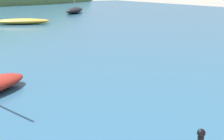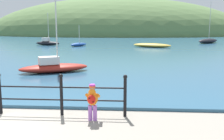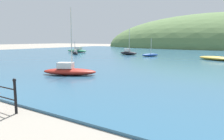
{
  "view_description": "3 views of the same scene",
  "coord_description": "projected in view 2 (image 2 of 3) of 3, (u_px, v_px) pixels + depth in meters",
  "views": [
    {
      "loc": [
        -1.1,
        -1.19,
        3.12
      ],
      "look_at": [
        3.51,
        6.07,
        0.83
      ],
      "focal_mm": 50.0,
      "sensor_mm": 36.0,
      "label": 1
    },
    {
      "loc": [
        4.01,
        -5.64,
        2.54
      ],
      "look_at": [
        3.34,
        4.48,
        0.83
      ],
      "focal_mm": 42.0,
      "sensor_mm": 36.0,
      "label": 2
    },
    {
      "loc": [
        10.53,
        -2.59,
        2.47
      ],
      "look_at": [
        4.51,
        6.4,
        0.96
      ],
      "focal_mm": 35.0,
      "sensor_mm": 36.0,
      "label": 3
    }
  ],
  "objects": [
    {
      "name": "child_in_coat",
      "position": [
        92.0,
        99.0,
        7.02
      ],
      "size": [
        0.38,
        0.53,
        1.0
      ],
      "color": "#AD66C6",
      "rests_on": "ground"
    },
    {
      "name": "boat_far_left",
      "position": [
        47.0,
        43.0,
        33.58
      ],
      "size": [
        3.39,
        1.54,
        4.1
      ],
      "color": "black",
      "rests_on": "water"
    },
    {
      "name": "boat_green_fishing",
      "position": [
        54.0,
        67.0,
        13.98
      ],
      "size": [
        3.85,
        2.76,
        4.46
      ],
      "color": "maroon",
      "rests_on": "water"
    },
    {
      "name": "boat_nearest_quay",
      "position": [
        152.0,
        45.0,
        30.45
      ],
      "size": [
        4.82,
        3.37,
        0.46
      ],
      "color": "gold",
      "rests_on": "water"
    },
    {
      "name": "iron_railing",
      "position": [
        0.0,
        92.0,
        7.58
      ],
      "size": [
        7.39,
        0.12,
        1.21
      ],
      "color": "black",
      "rests_on": "ground"
    },
    {
      "name": "boat_blue_hull",
      "position": [
        208.0,
        41.0,
        37.64
      ],
      "size": [
        4.26,
        4.45,
        5.91
      ],
      "color": "black",
      "rests_on": "water"
    },
    {
      "name": "far_hillside",
      "position": [
        116.0,
        35.0,
        74.96
      ],
      "size": [
        72.87,
        40.08,
        20.6
      ],
      "color": "#567542",
      "rests_on": "ground"
    },
    {
      "name": "water",
      "position": [
        102.0,
        43.0,
        37.71
      ],
      "size": [
        80.0,
        60.0,
        0.1
      ],
      "primitive_type": "cube",
      "color": "#2D5B7A",
      "rests_on": "ground"
    },
    {
      "name": "boat_far_right",
      "position": [
        79.0,
        44.0,
        32.1
      ],
      "size": [
        2.12,
        2.71,
        2.54
      ],
      "color": "#1E4793",
      "rests_on": "water"
    }
  ]
}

